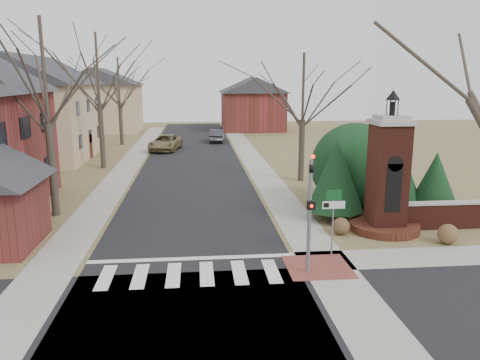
{
  "coord_description": "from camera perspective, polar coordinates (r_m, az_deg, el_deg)",
  "views": [
    {
      "loc": [
        0.31,
        -15.15,
        7.02
      ],
      "look_at": [
        2.31,
        6.0,
        2.33
      ],
      "focal_mm": 35.0,
      "sensor_mm": 36.0,
      "label": 1
    }
  ],
  "objects": [
    {
      "name": "cross_street",
      "position": [
        14.03,
        -6.24,
        -17.63
      ],
      "size": [
        120.0,
        8.0,
        0.01
      ],
      "primitive_type": "cube",
      "color": "black",
      "rests_on": "ground"
    },
    {
      "name": "evergreen_near",
      "position": [
        23.67,
        11.62,
        0.68
      ],
      "size": [
        2.8,
        2.8,
        4.1
      ],
      "color": "#473D33",
      "rests_on": "ground"
    },
    {
      "name": "dry_shrub_right",
      "position": [
        22.07,
        24.01,
        -6.04
      ],
      "size": [
        0.87,
        0.87,
        0.87
      ],
      "primitive_type": "sphere",
      "color": "brown",
      "rests_on": "ground"
    },
    {
      "name": "evergreen_mid",
      "position": [
        25.86,
        17.89,
        1.99
      ],
      "size": [
        3.4,
        3.4,
        4.7
      ],
      "color": "#473D33",
      "rests_on": "ground"
    },
    {
      "name": "evergreen_far",
      "position": [
        25.97,
        22.71,
        0.09
      ],
      "size": [
        2.4,
        2.4,
        3.3
      ],
      "color": "#473D33",
      "rests_on": "ground"
    },
    {
      "name": "distant_car",
      "position": [
        51.97,
        -2.84,
        5.44
      ],
      "size": [
        1.9,
        4.37,
        1.4
      ],
      "primitive_type": "imported",
      "rotation": [
        0.0,
        0.0,
        3.04
      ],
      "color": "#35373E",
      "rests_on": "ground"
    },
    {
      "name": "house_distant_left",
      "position": [
        64.39,
        -16.68,
        9.46
      ],
      "size": [
        10.8,
        8.8,
        8.53
      ],
      "color": "#CDB389",
      "rests_on": "ground"
    },
    {
      "name": "stop_bar",
      "position": [
        18.81,
        -6.05,
        -9.52
      ],
      "size": [
        8.0,
        0.35,
        0.02
      ],
      "primitive_type": "cube",
      "color": "silver",
      "rests_on": "ground"
    },
    {
      "name": "ground",
      "position": [
        16.7,
        -6.12,
        -12.49
      ],
      "size": [
        120.0,
        120.0,
        0.0
      ],
      "primitive_type": "plane",
      "color": "olive",
      "rests_on": "ground"
    },
    {
      "name": "bare_tree_3",
      "position": [
        31.97,
        7.74,
        11.74
      ],
      "size": [
        7.0,
        7.0,
        9.7
      ],
      "color": "#473D33",
      "rests_on": "ground"
    },
    {
      "name": "bare_tree_0",
      "position": [
        25.24,
        -22.87,
        13.03
      ],
      "size": [
        8.05,
        8.05,
        11.15
      ],
      "color": "#473D33",
      "rests_on": "ground"
    },
    {
      "name": "house_distant_right",
      "position": [
        63.7,
        1.53,
        9.4
      ],
      "size": [
        8.8,
        8.8,
        7.3
      ],
      "color": "maroon",
      "rests_on": "ground"
    },
    {
      "name": "crosswalk_zone",
      "position": [
        17.42,
        -6.09,
        -11.36
      ],
      "size": [
        8.0,
        2.2,
        0.02
      ],
      "primitive_type": "cube",
      "color": "silver",
      "rests_on": "ground"
    },
    {
      "name": "curb_apron",
      "position": [
        18.17,
        9.49,
        -10.43
      ],
      "size": [
        2.4,
        2.4,
        0.02
      ],
      "primitive_type": "cube",
      "color": "brown",
      "rests_on": "ground"
    },
    {
      "name": "house_stucco_left",
      "position": [
        44.41,
        -23.8,
        8.27
      ],
      "size": [
        9.8,
        12.8,
        9.28
      ],
      "color": "#CDB389",
      "rests_on": "ground"
    },
    {
      "name": "pickup_truck",
      "position": [
        46.41,
        -9.08,
        4.53
      ],
      "size": [
        3.39,
        5.78,
        1.51
      ],
      "primitive_type": "imported",
      "rotation": [
        0.0,
        0.0,
        -0.17
      ],
      "color": "olive",
      "rests_on": "ground"
    },
    {
      "name": "traffic_signal_pole",
      "position": [
        16.81,
        8.53,
        -2.98
      ],
      "size": [
        0.28,
        0.41,
        4.5
      ],
      "color": "slate",
      "rests_on": "ground"
    },
    {
      "name": "evergreen_mass",
      "position": [
        26.54,
        13.79,
        2.06
      ],
      "size": [
        4.8,
        4.8,
        4.8
      ],
      "primitive_type": "sphere",
      "color": "black",
      "rests_on": "ground"
    },
    {
      "name": "main_street",
      "position": [
        37.81,
        -5.8,
        1.68
      ],
      "size": [
        8.0,
        70.0,
        0.01
      ],
      "primitive_type": "cube",
      "color": "black",
      "rests_on": "ground"
    },
    {
      "name": "dry_shrub_left",
      "position": [
        21.82,
        12.22,
        -5.53
      ],
      "size": [
        0.79,
        0.79,
        0.79
      ],
      "primitive_type": "sphere",
      "color": "brown",
      "rests_on": "ground"
    },
    {
      "name": "sidewalk_right_main",
      "position": [
        38.12,
        2.04,
        1.84
      ],
      "size": [
        2.0,
        60.0,
        0.02
      ],
      "primitive_type": "cube",
      "color": "gray",
      "rests_on": "ground"
    },
    {
      "name": "sidewalk_left",
      "position": [
        38.2,
        -13.62,
        1.51
      ],
      "size": [
        2.0,
        60.0,
        0.02
      ],
      "primitive_type": "cube",
      "color": "gray",
      "rests_on": "ground"
    },
    {
      "name": "bare_tree_1",
      "position": [
        37.87,
        -17.03,
        13.45
      ],
      "size": [
        8.4,
        8.4,
        11.64
      ],
      "color": "#473D33",
      "rests_on": "ground"
    },
    {
      "name": "bare_tree_2",
      "position": [
        50.75,
        -14.6,
        12.06
      ],
      "size": [
        7.35,
        7.35,
        10.19
      ],
      "color": "#473D33",
      "rests_on": "ground"
    },
    {
      "name": "brick_gate_monument",
      "position": [
        22.47,
        17.49,
        -0.62
      ],
      "size": [
        3.2,
        3.2,
        6.47
      ],
      "color": "#4E1F17",
      "rests_on": "ground"
    },
    {
      "name": "sign_post",
      "position": [
        18.64,
        11.3,
        -3.59
      ],
      "size": [
        0.9,
        0.07,
        2.75
      ],
      "color": "slate",
      "rests_on": "ground"
    },
    {
      "name": "brick_garden_wall",
      "position": [
        24.91,
        26.86,
        -3.73
      ],
      "size": [
        7.5,
        0.5,
        1.3
      ],
      "color": "#4E1F17",
      "rests_on": "ground"
    }
  ]
}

